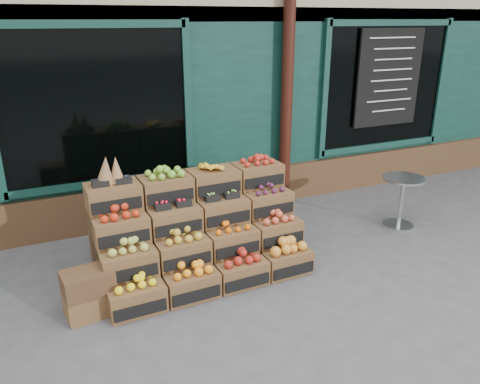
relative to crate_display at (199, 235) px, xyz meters
name	(u,v)px	position (x,y,z in m)	size (l,w,h in m)	color
ground	(280,276)	(0.81, -0.54, -0.45)	(60.00, 60.00, 0.00)	#4A4A4D
shop_facade	(155,43)	(0.81, 4.57, 1.94)	(12.00, 6.24, 4.80)	#0F352D
crate_display	(199,235)	(0.00, 0.00, 0.00)	(2.39, 1.20, 1.48)	brown
spare_crates	(89,293)	(-1.32, -0.38, -0.21)	(0.53, 0.39, 0.49)	brown
bistro_table	(402,196)	(3.07, -0.01, 0.01)	(0.59, 0.59, 0.75)	silver
shopkeeper	(77,151)	(-1.02, 2.46, 0.52)	(0.71, 0.47, 1.95)	#185425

